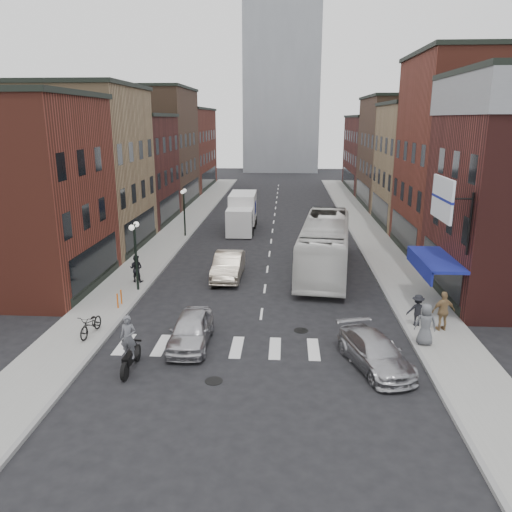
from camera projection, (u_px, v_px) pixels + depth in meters
The scene contains 32 objects.
ground at pixel (260, 321), 25.00m from camera, with size 160.00×160.00×0.00m, color black.
sidewalk_left at pixel (182, 227), 46.64m from camera, with size 3.00×74.00×0.15m, color gray.
sidewalk_right at pixel (366, 229), 45.65m from camera, with size 3.00×74.00×0.15m, color gray.
curb_left at pixel (198, 228), 46.58m from camera, with size 0.20×74.00×0.16m, color gray.
curb_right at pixel (349, 229), 45.76m from camera, with size 0.20×74.00×0.16m, color gray.
crosswalk_stripes at pixel (257, 348), 22.11m from camera, with size 12.00×2.20×0.01m, color silver.
bldg_left_near at pixel (5, 194), 28.70m from camera, with size 10.30×9.20×11.30m.
bldg_left_mid_a at pixel (73, 169), 37.71m from camera, with size 10.30×10.20×12.30m.
bldg_left_mid_b at pixel (117, 169), 47.60m from camera, with size 10.30×10.20×10.30m.
bldg_left_far_a at pixel (147, 147), 57.79m from camera, with size 10.30×12.20×13.30m.
bldg_left_far_b at pixel (174, 149), 71.52m from camera, with size 10.30×16.20×11.30m.
bldg_right_mid_a at pixel (480, 157), 35.69m from camera, with size 10.30×10.20×14.30m.
bldg_right_mid_b at pixel (437, 166), 45.71m from camera, with size 10.30×10.20×11.30m.
bldg_right_far_a at pixel (409, 152), 56.16m from camera, with size 10.30×12.20×12.30m.
bldg_right_far_b at pixel (385, 153), 69.90m from camera, with size 10.30×16.20×10.30m.
awning_blue at pixel (432, 260), 26.18m from camera, with size 1.80×5.00×0.78m.
billboard_sign at pixel (444, 200), 23.35m from camera, with size 1.52×3.00×3.70m.
distant_tower at pixel (282, 35), 93.41m from camera, with size 14.00×14.00×50.00m, color #9399A0.
streetlamp_near at pixel (135, 244), 28.51m from camera, with size 0.32×1.22×4.11m.
streetlamp_far at pixel (184, 204), 41.98m from camera, with size 0.32×1.22×4.11m.
bike_rack at pixel (119, 299), 26.55m from camera, with size 0.08×0.68×0.80m.
box_truck at pixel (242, 213), 45.00m from camera, with size 2.37×7.50×3.26m.
motorcycle_rider at pixel (129, 345), 19.83m from camera, with size 0.66×2.32×2.37m.
transit_bus at pixel (325, 245), 32.93m from camera, with size 2.94×12.55×3.50m, color silver.
sedan_left_near at pixel (191, 330), 22.23m from camera, with size 1.72×4.28×1.46m, color #BAB9BE.
sedan_left_far at pixel (228, 266), 31.64m from camera, with size 1.72×4.92×1.62m, color #C2B39D.
curb_car at pixel (375, 352), 20.25m from camera, with size 1.83×4.51×1.31m, color #A8A8AD.
parked_bicycle at pixel (91, 324), 22.98m from camera, with size 0.68×1.96×1.03m, color black.
ped_left_solo at pixel (136, 268), 30.42m from camera, with size 0.82×0.47×1.69m, color black.
ped_right_a at pixel (418, 310), 23.97m from camera, with size 1.01×0.50×1.56m, color black.
ped_right_b at pixel (443, 311), 23.37m from camera, with size 1.12×0.56×1.91m, color olive.
ped_right_c at pixel (426, 324), 21.90m from camera, with size 0.92×0.60×1.89m, color #54565B.
Camera 1 is at (1.19, -23.20, 9.81)m, focal length 35.00 mm.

